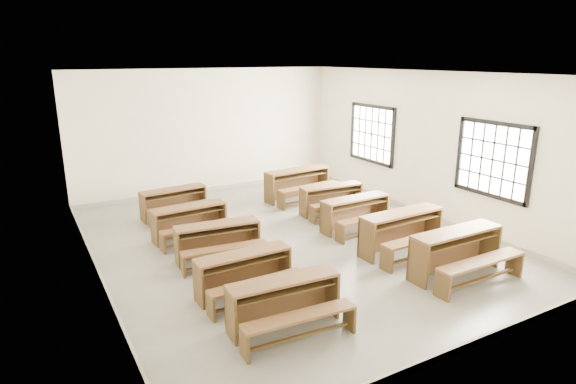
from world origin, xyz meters
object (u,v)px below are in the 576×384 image
desk_set_3 (190,220)px  desk_set_1 (245,271)px  desk_set_8 (332,197)px  desk_set_6 (403,229)px  desk_set_4 (174,201)px  desk_set_9 (298,182)px  desk_set_7 (357,211)px  desk_set_5 (458,250)px  desk_set_0 (285,300)px  desk_set_2 (218,239)px

desk_set_3 → desk_set_1: bearing=-94.4°
desk_set_1 → desk_set_8: bearing=36.4°
desk_set_3 → desk_set_6: 4.10m
desk_set_4 → desk_set_9: 3.14m
desk_set_7 → desk_set_8: size_ratio=1.02×
desk_set_1 → desk_set_5: desk_set_5 is taller
desk_set_0 → desk_set_8: size_ratio=1.03×
desk_set_2 → desk_set_9: (3.15, 2.54, 0.06)m
desk_set_8 → desk_set_1: bearing=-138.3°
desk_set_1 → desk_set_9: 5.15m
desk_set_1 → desk_set_0: bearing=-87.1°
desk_set_9 → desk_set_0: bearing=-127.3°
desk_set_9 → desk_set_4: bearing=172.3°
desk_set_2 → desk_set_5: bearing=-32.6°
desk_set_7 → desk_set_8: 1.14m
desk_set_1 → desk_set_2: (0.14, 1.42, 0.00)m
desk_set_6 → desk_set_7: bearing=88.0°
desk_set_6 → desk_set_2: bearing=154.2°
desk_set_7 → desk_set_3: bearing=157.3°
desk_set_0 → desk_set_3: 3.77m
desk_set_2 → desk_set_8: desk_set_2 is taller
desk_set_2 → desk_set_4: size_ratio=1.02×
desk_set_5 → desk_set_2: bearing=141.5°
desk_set_7 → desk_set_8: bearing=79.9°
desk_set_9 → desk_set_7: bearing=-96.8°
desk_set_5 → desk_set_6: size_ratio=0.98×
desk_set_4 → desk_set_2: bearing=-95.9°
desk_set_3 → desk_set_8: (3.33, -0.08, 0.00)m
desk_set_0 → desk_set_5: size_ratio=0.92×
desk_set_6 → desk_set_7: desk_set_6 is taller
desk_set_2 → desk_set_9: bearing=44.7°
desk_set_2 → desk_set_3: size_ratio=1.03×
desk_set_0 → desk_set_8: bearing=51.8°
desk_set_0 → desk_set_7: desk_set_7 is taller
desk_set_3 → desk_set_4: desk_set_3 is taller
desk_set_5 → desk_set_8: size_ratio=1.12×
desk_set_3 → desk_set_9: 3.49m
desk_set_1 → desk_set_2: 1.42m
desk_set_9 → desk_set_8: bearing=-91.5°
desk_set_0 → desk_set_7: (3.13, 2.56, 0.00)m
desk_set_3 → desk_set_5: desk_set_5 is taller
desk_set_3 → desk_set_8: bearing=-4.8°
desk_set_4 → desk_set_0: bearing=-96.4°
desk_set_7 → desk_set_4: bearing=137.2°
desk_set_3 → desk_set_6: size_ratio=0.87×
desk_set_0 → desk_set_8: (3.29, 3.69, -0.01)m
desk_set_2 → desk_set_4: desk_set_2 is taller
desk_set_4 → desk_set_9: bearing=-8.3°
desk_set_1 → desk_set_7: size_ratio=0.96×
desk_set_6 → desk_set_9: (0.07, 3.88, 0.00)m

